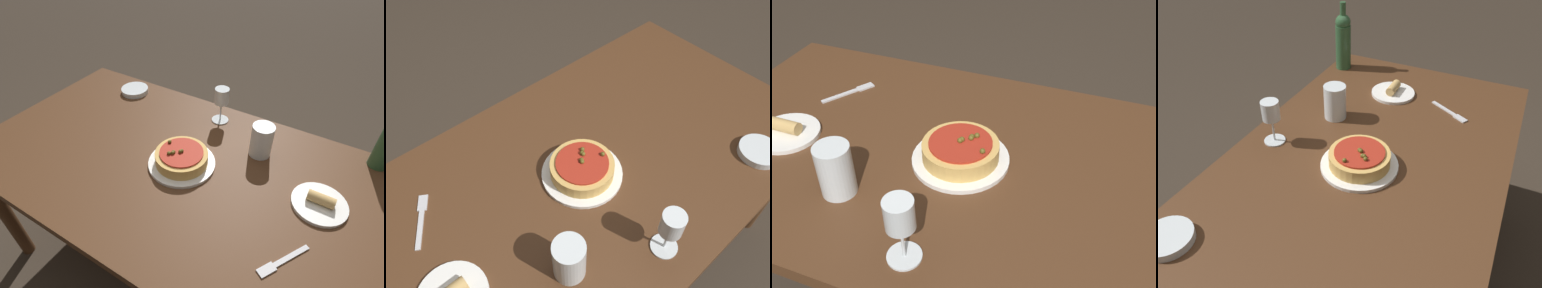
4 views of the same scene
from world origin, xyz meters
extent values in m
cube|color=#4C2D19|center=(0.00, 0.00, 0.68)|extent=(1.58, 0.87, 0.03)
cylinder|color=#4C2D19|center=(0.73, -0.37, 0.33)|extent=(0.06, 0.06, 0.67)
cylinder|color=white|center=(0.02, 0.01, 0.71)|extent=(0.25, 0.25, 0.01)
cylinder|color=tan|center=(0.02, 0.01, 0.74)|extent=(0.19, 0.19, 0.04)
cylinder|color=#A82819|center=(0.02, 0.01, 0.76)|extent=(0.16, 0.16, 0.01)
sphere|color=brown|center=(0.00, -0.02, 0.77)|extent=(0.01, 0.01, 0.01)
sphere|color=brown|center=(0.02, 0.01, 0.77)|extent=(0.01, 0.01, 0.01)
sphere|color=brown|center=(0.02, 0.00, 0.77)|extent=(0.01, 0.01, 0.01)
sphere|color=brown|center=(-0.01, -0.03, 0.77)|extent=(0.01, 0.01, 0.01)
sphere|color=brown|center=(-0.04, 0.03, 0.77)|extent=(0.01, 0.01, 0.01)
sphere|color=brown|center=(0.00, -0.01, 0.77)|extent=(0.01, 0.01, 0.01)
cylinder|color=silver|center=(0.02, 0.32, 0.70)|extent=(0.07, 0.07, 0.00)
cylinder|color=silver|center=(0.02, 0.32, 0.75)|extent=(0.01, 0.01, 0.09)
cylinder|color=silver|center=(0.02, 0.32, 0.83)|extent=(0.06, 0.06, 0.07)
cylinder|color=silver|center=(0.24, 0.21, 0.77)|extent=(0.08, 0.08, 0.13)
cube|color=silver|center=(0.48, -0.15, 0.70)|extent=(0.07, 0.11, 0.00)
cube|color=silver|center=(0.43, -0.22, 0.70)|extent=(0.05, 0.06, 0.00)
cylinder|color=white|center=(0.50, 0.07, 0.71)|extent=(0.18, 0.18, 0.01)
cylinder|color=tan|center=(0.50, 0.07, 0.73)|extent=(0.08, 0.04, 0.04)
camera|label=1|loc=(0.46, -0.66, 1.48)|focal=28.00mm
camera|label=2|loc=(0.48, 0.50, 1.63)|focal=35.00mm
camera|label=3|loc=(-0.30, 0.81, 1.44)|focal=42.00mm
camera|label=4|loc=(-0.81, -0.36, 1.47)|focal=35.00mm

